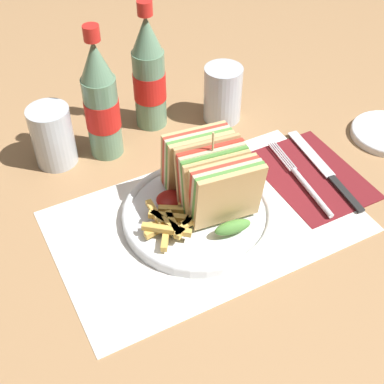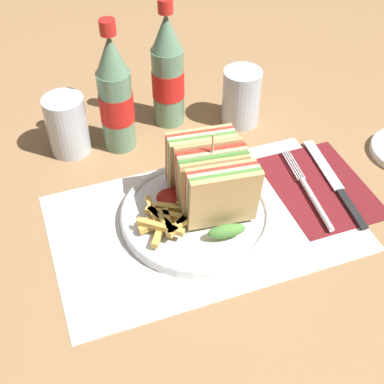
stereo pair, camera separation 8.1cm
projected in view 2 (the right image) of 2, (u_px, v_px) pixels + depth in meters
ground_plane at (188, 213)px, 0.83m from camera, size 4.00×4.00×0.00m
placemat at (204, 222)px, 0.81m from camera, size 0.46×0.28×0.00m
plate_main at (196, 215)px, 0.81m from camera, size 0.23×0.23×0.02m
club_sandwich at (211, 180)px, 0.78m from camera, size 0.11×0.16×0.14m
fries_pile at (171, 219)px, 0.78m from camera, size 0.12×0.09×0.02m
ketchup_blob at (170, 197)px, 0.82m from camera, size 0.04×0.04×0.01m
napkin at (320, 187)px, 0.87m from camera, size 0.15×0.20×0.00m
fork at (311, 195)px, 0.85m from camera, size 0.03×0.19×0.01m
knife at (335, 182)px, 0.87m from camera, size 0.04×0.22×0.00m
coke_bottle_near at (116, 96)px, 0.89m from camera, size 0.06×0.06×0.24m
coke_bottle_far at (168, 73)px, 0.94m from camera, size 0.06×0.06×0.24m
glass_near at (241, 97)px, 0.97m from camera, size 0.07×0.07×0.11m
glass_far at (67, 125)px, 0.91m from camera, size 0.07×0.07×0.11m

